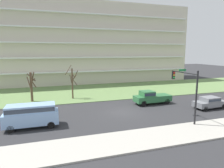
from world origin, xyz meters
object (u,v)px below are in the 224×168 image
at_px(van_blue_center_left, 31,114).
at_px(traffic_signal_mast, 187,86).
at_px(pickup_green_near_left, 151,97).
at_px(tree_far_left, 31,85).
at_px(sedan_gray_center_right, 210,102).
at_px(tree_left, 72,82).

height_order(van_blue_center_left, traffic_signal_mast, traffic_signal_mast).
distance_m(pickup_green_near_left, van_blue_center_left, 16.49).
relative_size(tree_far_left, van_blue_center_left, 0.88).
bearing_deg(sedan_gray_center_right, van_blue_center_left, 176.73).
bearing_deg(van_blue_center_left, pickup_green_near_left, 16.13).
distance_m(pickup_green_near_left, sedan_gray_center_right, 7.76).
distance_m(tree_left, sedan_gray_center_right, 20.24).
distance_m(pickup_green_near_left, traffic_signal_mast, 8.09).
bearing_deg(tree_left, sedan_gray_center_right, -33.74).
height_order(tree_left, pickup_green_near_left, tree_left).
relative_size(tree_left, pickup_green_near_left, 0.99).
bearing_deg(sedan_gray_center_right, tree_left, 142.99).
height_order(tree_left, sedan_gray_center_right, tree_left).
relative_size(tree_left, van_blue_center_left, 1.04).
distance_m(van_blue_center_left, sedan_gray_center_right, 22.20).
distance_m(tree_far_left, van_blue_center_left, 11.15).
xyz_separation_m(tree_left, van_blue_center_left, (-5.43, -11.19, -1.40)).
xyz_separation_m(tree_left, pickup_green_near_left, (10.43, -6.70, -1.78)).
xyz_separation_m(tree_far_left, traffic_signal_mast, (16.58, -14.15, 1.35)).
xyz_separation_m(tree_far_left, pickup_green_near_left, (16.53, -6.58, -1.51)).
relative_size(sedan_gray_center_right, traffic_signal_mast, 0.79).
bearing_deg(pickup_green_near_left, tree_far_left, -23.04).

